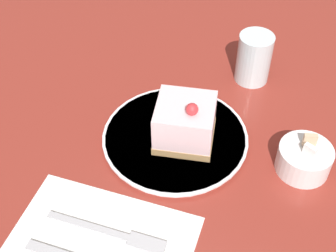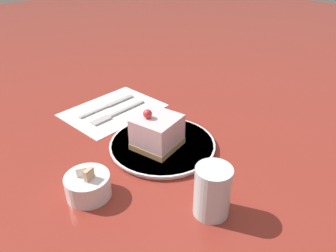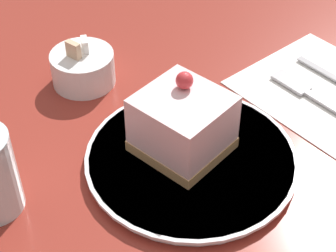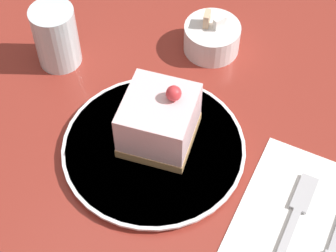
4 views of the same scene
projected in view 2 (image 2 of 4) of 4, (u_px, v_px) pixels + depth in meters
ground_plane at (162, 139)px, 0.78m from camera, size 4.00×4.00×0.00m
plate at (162, 145)px, 0.74m from camera, size 0.24×0.24×0.01m
cake_slice at (157, 132)px, 0.71m from camera, size 0.11×0.11×0.09m
napkin at (113, 110)px, 0.90m from camera, size 0.20×0.26×0.00m
fork at (115, 114)px, 0.87m from camera, size 0.03×0.18×0.00m
knife at (112, 104)px, 0.93m from camera, size 0.02×0.18×0.00m
sugar_bowl at (88, 186)px, 0.60m from camera, size 0.08×0.08×0.07m
drinking_glass at (212, 191)px, 0.55m from camera, size 0.06×0.06×0.09m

